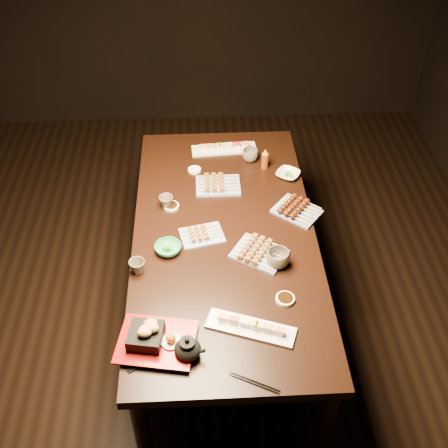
{
  "coord_description": "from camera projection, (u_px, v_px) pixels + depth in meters",
  "views": [
    {
      "loc": [
        0.1,
        -1.82,
        2.66
      ],
      "look_at": [
        0.2,
        0.24,
        0.77
      ],
      "focal_mm": 45.0,
      "sensor_mm": 36.0,
      "label": 1
    }
  ],
  "objects": [
    {
      "name": "yakitori_plate_center",
      "position": [
        202.0,
        233.0,
        2.74
      ],
      "size": [
        0.23,
        0.19,
        0.05
      ],
      "primitive_type": null,
      "rotation": [
        0.0,
        0.0,
        0.22
      ],
      "color": "#828EB6",
      "rests_on": "dining_table"
    },
    {
      "name": "teacup_far_left",
      "position": [
        166.0,
        202.0,
        2.9
      ],
      "size": [
        0.1,
        0.1,
        0.07
      ],
      "primitive_type": "imported",
      "rotation": [
        0.0,
        0.0,
        -0.44
      ],
      "color": "brown",
      "rests_on": "dining_table"
    },
    {
      "name": "tsukune_plate",
      "position": [
        297.0,
        208.0,
        2.87
      ],
      "size": [
        0.28,
        0.27,
        0.06
      ],
      "primitive_type": null,
      "rotation": [
        0.0,
        0.0,
        -0.69
      ],
      "color": "#828EB6",
      "rests_on": "dining_table"
    },
    {
      "name": "teacup_far_right",
      "position": [
        250.0,
        155.0,
        3.2
      ],
      "size": [
        0.1,
        0.1,
        0.07
      ],
      "primitive_type": "imported",
      "rotation": [
        0.0,
        0.0,
        -0.09
      ],
      "color": "brown",
      "rests_on": "dining_table"
    },
    {
      "name": "chopsticks_se",
      "position": [
        255.0,
        383.0,
        2.15
      ],
      "size": [
        0.19,
        0.11,
        0.01
      ],
      "primitive_type": null,
      "rotation": [
        0.0,
        0.0,
        -0.47
      ],
      "color": "black",
      "rests_on": "dining_table"
    },
    {
      "name": "sauce_dish_west",
      "position": [
        171.0,
        206.0,
        2.92
      ],
      "size": [
        0.08,
        0.08,
        0.01
      ],
      "primitive_type": "cylinder",
      "rotation": [
        0.0,
        0.0,
        0.02
      ],
      "color": "white",
      "rests_on": "dining_table"
    },
    {
      "name": "yakitori_plate_right",
      "position": [
        259.0,
        251.0,
        2.64
      ],
      "size": [
        0.3,
        0.28,
        0.06
      ],
      "primitive_type": null,
      "rotation": [
        0.0,
        0.0,
        -0.56
      ],
      "color": "#828EB6",
      "rests_on": "dining_table"
    },
    {
      "name": "ground",
      "position": [
        191.0,
        356.0,
        3.13
      ],
      "size": [
        5.0,
        5.0,
        0.0
      ],
      "primitive_type": "plane",
      "color": "black",
      "rests_on": "ground"
    },
    {
      "name": "edamame_bowl_green",
      "position": [
        168.0,
        249.0,
        2.67
      ],
      "size": [
        0.17,
        0.17,
        0.04
      ],
      "primitive_type": "imported",
      "rotation": [
        0.0,
        0.0,
        -0.37
      ],
      "color": "#32985D",
      "rests_on": "dining_table"
    },
    {
      "name": "condiment_bottle",
      "position": [
        265.0,
        159.0,
        3.14
      ],
      "size": [
        0.06,
        0.06,
        0.12
      ],
      "primitive_type": "cylinder",
      "rotation": [
        0.0,
        0.0,
        -0.54
      ],
      "color": "#662F0D",
      "rests_on": "dining_table"
    },
    {
      "name": "yakitori_plate_left",
      "position": [
        218.0,
        182.0,
        3.03
      ],
      "size": [
        0.24,
        0.17,
        0.06
      ],
      "primitive_type": null,
      "rotation": [
        0.0,
        0.0,
        0.0
      ],
      "color": "#828EB6",
      "rests_on": "dining_table"
    },
    {
      "name": "chopsticks_near",
      "position": [
        150.0,
        360.0,
        2.23
      ],
      "size": [
        0.18,
        0.12,
        0.01
      ],
      "primitive_type": null,
      "rotation": [
        0.0,
        0.0,
        0.56
      ],
      "color": "black",
      "rests_on": "dining_table"
    },
    {
      "name": "teacup_mid_right",
      "position": [
        278.0,
        259.0,
        2.59
      ],
      "size": [
        0.15,
        0.15,
        0.09
      ],
      "primitive_type": "imported",
      "rotation": [
        0.0,
        0.0,
        -0.55
      ],
      "color": "brown",
      "rests_on": "dining_table"
    },
    {
      "name": "sushi_platter_far",
      "position": [
        224.0,
        147.0,
        3.29
      ],
      "size": [
        0.38,
        0.13,
        0.05
      ],
      "primitive_type": null,
      "rotation": [
        0.0,
        0.0,
        3.21
      ],
      "color": "white",
      "rests_on": "dining_table"
    },
    {
      "name": "teacup_near_left",
      "position": [
        137.0,
        267.0,
        2.56
      ],
      "size": [
        0.09,
        0.09,
        0.07
      ],
      "primitive_type": "imported",
      "rotation": [
        0.0,
        0.0,
        -0.33
      ],
      "color": "brown",
      "rests_on": "dining_table"
    },
    {
      "name": "sauce_dish_se",
      "position": [
        285.0,
        299.0,
        2.46
      ],
      "size": [
        0.1,
        0.1,
        0.01
      ],
      "primitive_type": "cylinder",
      "rotation": [
        0.0,
        0.0,
        -0.25
      ],
      "color": "white",
      "rests_on": "dining_table"
    },
    {
      "name": "sauce_dish_east",
      "position": [
        301.0,
        205.0,
        2.92
      ],
      "size": [
        0.09,
        0.09,
        0.01
      ],
      "primitive_type": "cylinder",
      "rotation": [
        0.0,
        0.0,
        -0.15
      ],
      "color": "white",
      "rests_on": "dining_table"
    },
    {
      "name": "dining_table",
      "position": [
        224.0,
        284.0,
        3.03
      ],
      "size": [
        1.39,
        1.98,
        0.75
      ],
      "primitive_type": "cube",
      "rotation": [
        0.0,
        0.0,
        -0.3
      ],
      "color": "black",
      "rests_on": "ground"
    },
    {
      "name": "edamame_bowl_cream",
      "position": [
        288.0,
        174.0,
        3.1
      ],
      "size": [
        0.17,
        0.17,
        0.03
      ],
      "primitive_type": "imported",
      "rotation": [
        0.0,
        0.0,
        -0.58
      ],
      "color": "#FBE8CD",
      "rests_on": "dining_table"
    },
    {
      "name": "sauce_dish_nw",
      "position": [
        194.0,
        170.0,
        3.15
      ],
      "size": [
        0.08,
        0.08,
        0.01
      ],
      "primitive_type": "cylinder",
      "rotation": [
        0.0,
        0.0,
        -0.08
      ],
      "color": "white",
      "rests_on": "dining_table"
    },
    {
      "name": "tempura_tray",
      "position": [
        156.0,
        336.0,
        2.25
      ],
      "size": [
        0.35,
        0.3,
        0.11
      ],
      "primitive_type": null,
      "rotation": [
        0.0,
        0.0,
        -0.17
      ],
      "color": "black",
      "rests_on": "dining_table"
    },
    {
      "name": "sushi_platter_near",
      "position": [
        251.0,
        325.0,
        2.33
      ],
      "size": [
        0.39,
        0.23,
        0.05
      ],
      "primitive_type": null,
      "rotation": [
        0.0,
        0.0,
        -0.35
      ],
      "color": "white",
      "rests_on": "dining_table"
    },
    {
      "name": "teapot",
      "position": [
        188.0,
        347.0,
        2.21
      ],
      "size": [
        0.16,
        0.16,
        0.11
      ],
      "primitive_type": null,
      "rotation": [
        0.0,
        0.0,
        -0.3
      ],
      "color": "black",
      "rests_on": "dining_table"
    }
  ]
}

